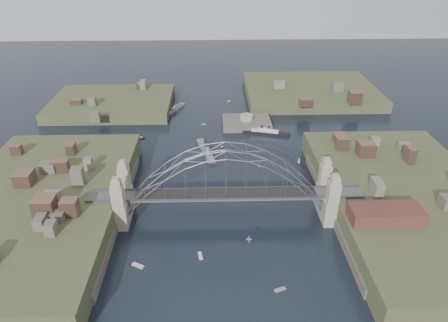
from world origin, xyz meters
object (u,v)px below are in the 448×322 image
at_px(naval_cruiser_near, 206,150).
at_px(naval_cruiser_far, 176,108).
at_px(ocean_liner, 265,132).
at_px(bridge, 226,183).
at_px(wharf_shed, 386,214).
at_px(fort_island, 246,126).

bearing_deg(naval_cruiser_near, naval_cruiser_far, 108.18).
relative_size(naval_cruiser_near, ocean_liner, 0.94).
xyz_separation_m(bridge, wharf_shed, (44.00, -14.00, -2.32)).
distance_m(bridge, naval_cruiser_near, 45.98).
distance_m(naval_cruiser_near, ocean_liner, 31.14).
bearing_deg(bridge, naval_cruiser_near, 98.70).
relative_size(bridge, fort_island, 3.82).
bearing_deg(fort_island, ocean_liner, -50.85).
distance_m(bridge, ocean_liner, 64.86).
height_order(wharf_shed, naval_cruiser_far, wharf_shed).
relative_size(fort_island, naval_cruiser_far, 1.55).
relative_size(bridge, naval_cruiser_near, 4.11).
bearing_deg(wharf_shed, ocean_liner, 108.14).
height_order(wharf_shed, naval_cruiser_near, wharf_shed).
bearing_deg(naval_cruiser_far, naval_cruiser_near, -71.82).
bearing_deg(naval_cruiser_near, ocean_liner, 32.53).
bearing_deg(fort_island, wharf_shed, -69.15).
distance_m(fort_island, naval_cruiser_near, 32.05).
bearing_deg(ocean_liner, wharf_shed, -71.86).
bearing_deg(naval_cruiser_near, bridge, -81.30).
bearing_deg(fort_island, naval_cruiser_near, -125.82).
bearing_deg(wharf_shed, fort_island, 110.85).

